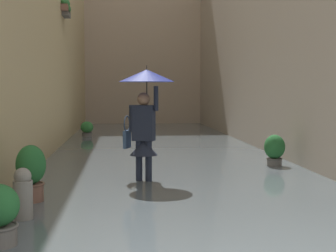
# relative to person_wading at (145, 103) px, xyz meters

# --- Properties ---
(ground_plane) EXTENTS (60.00, 60.00, 0.00)m
(ground_plane) POSITION_rel_person_wading_xyz_m (-0.59, -4.77, -1.52)
(ground_plane) COLOR gray
(flood_water) EXTENTS (6.41, 26.57, 0.12)m
(flood_water) POSITION_rel_person_wading_xyz_m (-0.59, -4.77, -1.46)
(flood_water) COLOR #515B60
(flood_water) RESTS_ON ground_plane
(building_facade_left) EXTENTS (2.04, 24.57, 8.57)m
(building_facade_left) POSITION_rel_person_wading_xyz_m (-4.30, -4.76, 2.76)
(building_facade_left) COLOR #A89989
(building_facade_left) RESTS_ON ground_plane
(building_facade_far) EXTENTS (9.21, 1.80, 10.04)m
(building_facade_far) POSITION_rel_person_wading_xyz_m (-0.59, -15.95, 3.50)
(building_facade_far) COLOR tan
(building_facade_far) RESTS_ON ground_plane
(person_wading) EXTENTS (1.00, 1.00, 2.19)m
(person_wading) POSITION_rel_person_wading_xyz_m (0.00, 0.00, 0.00)
(person_wading) COLOR #2D2319
(person_wading) RESTS_ON ground_plane
(potted_plant_far_right) EXTENTS (0.45, 0.45, 0.65)m
(potted_plant_far_right) POSITION_rel_person_wading_xyz_m (1.67, -8.65, -1.16)
(potted_plant_far_right) COLOR #66605B
(potted_plant_far_right) RESTS_ON ground_plane
(potted_plant_near_left) EXTENTS (0.45, 0.45, 0.80)m
(potted_plant_near_left) POSITION_rel_person_wading_xyz_m (-2.86, -1.49, -1.07)
(potted_plant_near_left) COLOR #66605B
(potted_plant_near_left) RESTS_ON ground_plane
(potted_plant_mid_right) EXTENTS (0.44, 0.44, 0.96)m
(potted_plant_mid_right) POSITION_rel_person_wading_xyz_m (1.74, 1.45, -1.00)
(potted_plant_mid_right) COLOR brown
(potted_plant_mid_right) RESTS_ON ground_plane
(mooring_bollard) EXTENTS (0.24, 0.24, 0.78)m
(mooring_bollard) POSITION_rel_person_wading_xyz_m (1.66, 2.46, -1.13)
(mooring_bollard) COLOR gray
(mooring_bollard) RESTS_ON ground_plane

